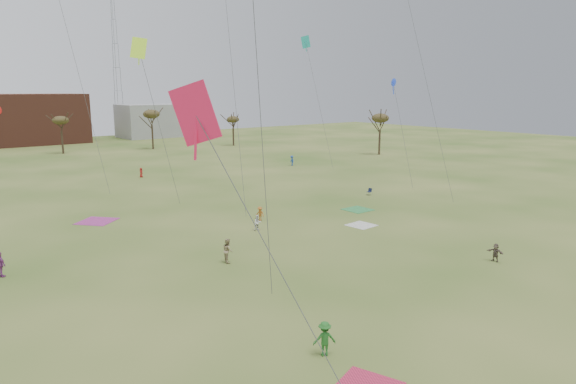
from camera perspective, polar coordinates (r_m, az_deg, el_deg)
ground at (r=32.15m, az=13.87°, el=-13.01°), size 260.00×260.00×0.00m
flyer_near_center at (r=26.58m, az=4.10°, el=-15.99°), size 1.33×1.13×1.79m
spectator_fore_b at (r=39.78m, az=-6.72°, el=-6.50°), size 0.98×1.10×1.88m
spectator_fore_c at (r=42.94m, az=22.13°, el=-6.26°), size 0.52×1.35×1.42m
flyer_mid_b at (r=51.88m, az=-3.14°, el=-2.43°), size 0.83×1.07×1.46m
spectator_mid_d at (r=41.78m, az=-29.43°, el=-7.06°), size 0.86×1.19×1.88m
spectator_mid_e at (r=48.40m, az=-3.41°, el=-3.43°), size 0.82×0.70×1.48m
flyer_far_b at (r=80.54m, az=-16.06°, el=2.10°), size 0.83×0.82×1.45m
flyer_far_c at (r=89.45m, az=0.43°, el=3.53°), size 0.91×1.25×1.75m
blanket_cream at (r=50.72m, az=8.18°, el=-3.70°), size 2.59×2.59×0.03m
blanket_plum at (r=55.21m, az=-20.53°, el=-3.08°), size 4.68×4.68×0.03m
blanket_olive at (r=57.17m, az=7.77°, el=-1.96°), size 2.79×2.79×0.03m
camp_chair_right at (r=65.19m, az=9.03°, el=-0.12°), size 0.62×0.58×0.87m
kites_aloft at (r=55.27m, az=-13.17°, el=20.03°), size 55.66×64.75×27.92m
tree_line at (r=98.95m, az=-26.75°, el=6.70°), size 117.44×49.32×8.91m
building_brick at (r=140.57m, az=-27.18°, el=7.25°), size 26.00×16.00×12.00m
building_grey at (r=149.88m, az=-13.69°, el=7.78°), size 24.00×12.00×9.00m
radio_tower at (r=152.32m, az=-18.60°, el=13.11°), size 1.51×1.72×41.00m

